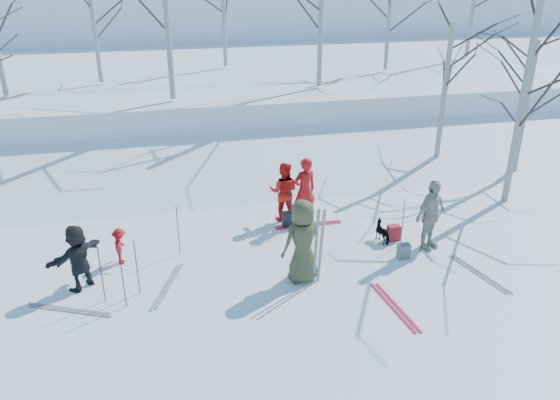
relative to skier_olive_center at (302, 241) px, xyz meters
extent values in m
plane|color=white|center=(-0.14, 0.19, -1.00)|extent=(120.00, 120.00, 0.00)
cube|color=white|center=(-0.14, 7.19, -0.85)|extent=(70.00, 9.49, 4.12)
cube|color=white|center=(-0.14, 17.19, 0.00)|extent=(70.00, 18.00, 2.20)
cube|color=white|center=(-0.14, 38.19, 1.00)|extent=(90.00, 30.00, 6.00)
imported|color=#434328|center=(0.00, 0.00, 0.00)|extent=(1.11, 0.88, 1.99)
imported|color=#B31011|center=(0.85, 2.96, -0.05)|extent=(0.78, 0.61, 1.89)
imported|color=red|center=(0.31, 3.19, -0.14)|extent=(1.01, 0.91, 1.72)
imported|color=#B31011|center=(-4.12, 1.68, -0.53)|extent=(0.40, 0.63, 0.93)
imported|color=beige|center=(3.55, 0.76, -0.07)|extent=(1.18, 0.89, 1.86)
imported|color=black|center=(-4.96, 0.76, -0.22)|extent=(1.34, 1.35, 1.56)
imported|color=black|center=(2.57, 1.32, -0.72)|extent=(0.45, 0.70, 0.55)
cube|color=silver|center=(0.26, -0.22, -0.05)|extent=(0.11, 0.17, 1.90)
cube|color=silver|center=(0.37, -0.25, -0.05)|extent=(0.11, 0.23, 1.89)
cylinder|color=black|center=(3.28, 0.57, -0.33)|extent=(0.02, 0.02, 1.34)
cylinder|color=black|center=(-3.97, -0.23, -0.33)|extent=(0.02, 0.02, 1.34)
cylinder|color=black|center=(-2.71, 1.83, -0.33)|extent=(0.02, 0.02, 1.34)
cylinder|color=black|center=(0.27, 2.35, -0.33)|extent=(0.02, 0.02, 1.34)
cylinder|color=black|center=(-4.42, 0.07, -0.33)|extent=(0.02, 0.02, 1.34)
cylinder|color=black|center=(0.74, 2.90, -0.33)|extent=(0.02, 0.02, 1.34)
cylinder|color=black|center=(-3.69, 0.21, -0.33)|extent=(0.02, 0.02, 1.34)
cylinder|color=black|center=(2.92, 0.99, -0.33)|extent=(0.02, 0.02, 1.34)
cube|color=red|center=(2.86, 1.33, -0.79)|extent=(0.32, 0.22, 0.42)
cube|color=slate|center=(2.72, 0.39, -0.81)|extent=(0.30, 0.20, 0.38)
cube|color=black|center=(0.34, 2.78, -0.80)|extent=(0.34, 0.24, 0.40)
camera|label=1|loc=(-2.89, -10.52, 5.88)|focal=35.00mm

